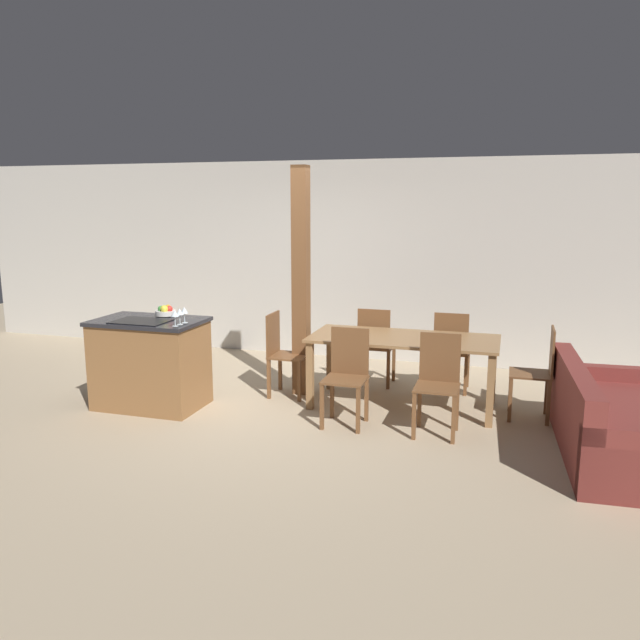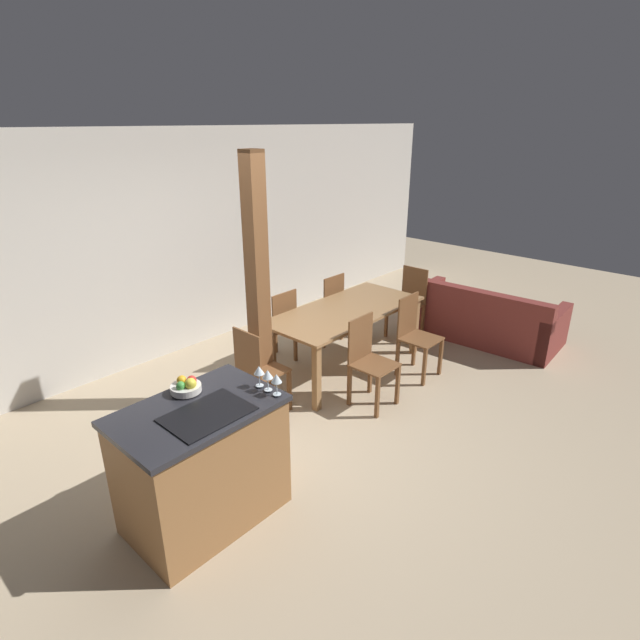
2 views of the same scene
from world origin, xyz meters
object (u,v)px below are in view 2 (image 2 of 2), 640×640
at_px(wine_glass_near, 276,379).
at_px(couch, 483,319).
at_px(dining_chair_far_left, 278,326).
at_px(dining_chair_foot_end, 409,301).
at_px(wine_glass_far, 259,371).
at_px(dining_chair_far_right, 327,307).
at_px(fruit_bowl, 186,386).
at_px(dining_chair_head_end, 258,370).
at_px(kitchen_island, 203,464).
at_px(dining_table, 346,317).
at_px(timber_post, 258,288).
at_px(dining_chair_near_right, 415,334).
at_px(wine_glass_middle, 268,375).
at_px(dining_chair_near_left, 369,360).

xyz_separation_m(wine_glass_near, couch, (4.02, 0.26, -0.81)).
xyz_separation_m(dining_chair_far_left, dining_chair_foot_end, (1.79, -0.67, 0.00)).
bearing_deg(wine_glass_far, dining_chair_far_right, 31.71).
height_order(fruit_bowl, dining_chair_head_end, fruit_bowl).
height_order(wine_glass_far, couch, wine_glass_far).
xyz_separation_m(kitchen_island, couch, (4.51, -0.03, -0.21)).
height_order(kitchen_island, dining_chair_far_left, kitchen_island).
relative_size(dining_table, timber_post, 0.77).
xyz_separation_m(wine_glass_near, dining_table, (2.07, 1.06, -0.42)).
distance_m(dining_table, dining_chair_far_right, 0.82).
xyz_separation_m(dining_chair_foot_end, timber_post, (-2.52, 0.14, 0.77)).
distance_m(dining_chair_near_right, couch, 1.54).
distance_m(fruit_bowl, dining_chair_near_right, 2.96).
height_order(wine_glass_far, dining_chair_near_right, wine_glass_far).
height_order(fruit_bowl, timber_post, timber_post).
bearing_deg(dining_chair_head_end, couch, -103.60).
height_order(dining_chair_far_left, timber_post, timber_post).
relative_size(couch, timber_post, 0.78).
relative_size(wine_glass_middle, dining_chair_foot_end, 0.17).
xyz_separation_m(dining_chair_head_end, timber_post, (0.17, 0.14, 0.77)).
distance_m(kitchen_island, dining_table, 2.67).
xyz_separation_m(kitchen_island, dining_chair_far_right, (2.99, 1.44, 0.02)).
xyz_separation_m(wine_glass_far, timber_post, (0.89, 1.02, 0.19)).
distance_m(dining_chair_near_left, dining_chair_head_end, 1.13).
xyz_separation_m(fruit_bowl, wine_glass_far, (0.41, -0.33, 0.08)).
distance_m(wine_glass_middle, timber_post, 1.43).
xyz_separation_m(kitchen_island, timber_post, (1.37, 0.91, 0.79)).
height_order(wine_glass_far, dining_chair_near_left, wine_glass_far).
bearing_deg(couch, dining_chair_head_end, 73.45).
xyz_separation_m(wine_glass_far, dining_chair_far_right, (2.50, 1.55, -0.58)).
distance_m(wine_glass_middle, dining_chair_head_end, 1.34).
bearing_deg(dining_chair_foot_end, kitchen_island, -78.76).
xyz_separation_m(dining_chair_near_right, dining_chair_foot_end, (0.91, 0.67, 0.00)).
relative_size(dining_chair_far_left, dining_chair_foot_end, 1.00).
relative_size(fruit_bowl, dining_chair_far_left, 0.23).
bearing_deg(dining_chair_head_end, fruit_bowl, 116.07).
bearing_deg(wine_glass_middle, wine_glass_near, -90.00).
height_order(wine_glass_near, dining_chair_far_left, wine_glass_near).
bearing_deg(dining_chair_near_right, fruit_bowl, 177.64).
xyz_separation_m(wine_glass_near, dining_chair_head_end, (0.72, 1.06, -0.58)).
height_order(dining_table, dining_chair_far_left, dining_chair_far_left).
height_order(dining_chair_near_left, dining_chair_near_right, same).
height_order(fruit_bowl, dining_table, fruit_bowl).
bearing_deg(couch, fruit_bowl, 83.82).
bearing_deg(wine_glass_far, fruit_bowl, 141.25).
distance_m(kitchen_island, fruit_bowl, 0.57).
height_order(kitchen_island, wine_glass_far, wine_glass_far).
xyz_separation_m(wine_glass_far, dining_chair_far_left, (1.63, 1.55, -0.58)).
distance_m(dining_chair_near_right, dining_chair_far_right, 1.34).
bearing_deg(dining_chair_far_right, dining_chair_far_left, 0.00).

